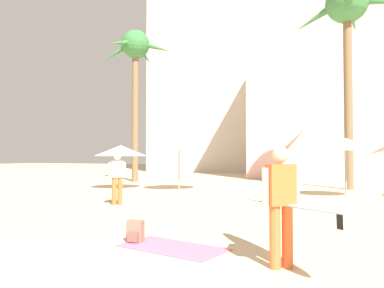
# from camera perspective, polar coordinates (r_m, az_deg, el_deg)

# --- Properties ---
(hotel_tower_gray) EXTENTS (19.30, 9.02, 32.90)m
(hotel_tower_gray) POSITION_cam_1_polar(r_m,az_deg,el_deg) (42.49, 8.37, 18.63)
(hotel_tower_gray) COLOR beige
(hotel_tower_gray) RESTS_ON ground
(palm_tree_far_left) EXTENTS (4.69, 4.82, 9.67)m
(palm_tree_far_left) POSITION_cam_1_polar(r_m,az_deg,el_deg) (24.80, -8.64, 13.08)
(palm_tree_far_left) COLOR brown
(palm_tree_far_left) RESTS_ON ground
(palm_tree_left) EXTENTS (5.41, 5.44, 10.23)m
(palm_tree_left) POSITION_cam_1_polar(r_m,az_deg,el_deg) (20.91, 22.63, 17.73)
(palm_tree_left) COLOR brown
(palm_tree_left) RESTS_ON ground
(cafe_umbrella_0) EXTENTS (2.67, 2.67, 2.39)m
(cafe_umbrella_0) POSITION_cam_1_polar(r_m,az_deg,el_deg) (17.93, -1.99, -0.17)
(cafe_umbrella_0) COLOR gray
(cafe_umbrella_0) RESTS_ON ground
(cafe_umbrella_2) EXTENTS (2.20, 2.20, 2.34)m
(cafe_umbrella_2) POSITION_cam_1_polar(r_m,az_deg,el_deg) (16.13, 22.37, -0.03)
(cafe_umbrella_2) COLOR gray
(cafe_umbrella_2) RESTS_ON ground
(cafe_umbrella_3) EXTENTS (2.60, 2.60, 2.16)m
(cafe_umbrella_3) POSITION_cam_1_polar(r_m,az_deg,el_deg) (19.02, -10.82, -1.00)
(cafe_umbrella_3) COLOR gray
(cafe_umbrella_3) RESTS_ON ground
(beach_towel) EXTENTS (2.06, 1.38, 0.01)m
(beach_towel) POSITION_cam_1_polar(r_m,az_deg,el_deg) (6.88, -2.99, -15.49)
(beach_towel) COLOR #EF6684
(beach_towel) RESTS_ON ground
(backpack) EXTENTS (0.32, 0.27, 0.42)m
(backpack) POSITION_cam_1_polar(r_m,az_deg,el_deg) (7.32, -8.66, -13.09)
(backpack) COLOR #8A6555
(backpack) RESTS_ON ground
(person_mid_center) EXTENTS (2.27, 2.66, 1.77)m
(person_mid_center) POSITION_cam_1_polar(r_m,az_deg,el_deg) (5.79, 13.58, -8.60)
(person_mid_center) COLOR orange
(person_mid_center) RESTS_ON ground
(person_near_left) EXTENTS (0.46, 0.53, 1.72)m
(person_near_left) POSITION_cam_1_polar(r_m,az_deg,el_deg) (12.78, -11.34, -4.86)
(person_near_left) COLOR orange
(person_near_left) RESTS_ON ground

